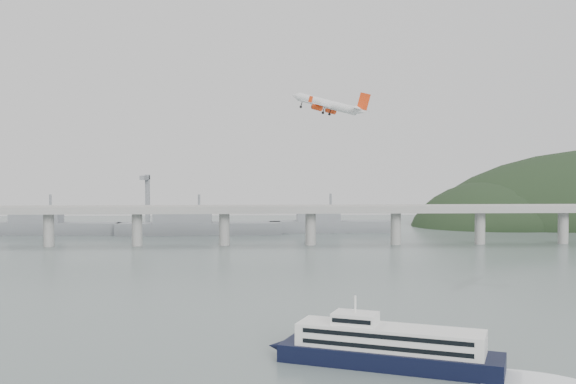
{
  "coord_description": "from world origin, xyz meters",
  "views": [
    {
      "loc": [
        -11.51,
        -188.95,
        44.69
      ],
      "look_at": [
        0.0,
        55.0,
        36.0
      ],
      "focal_mm": 42.0,
      "sensor_mm": 36.0,
      "label": 1
    }
  ],
  "objects": [
    {
      "name": "ground",
      "position": [
        0.0,
        0.0,
        0.0
      ],
      "size": [
        900.0,
        900.0,
        0.0
      ],
      "primitive_type": "plane",
      "color": "slate",
      "rests_on": "ground"
    },
    {
      "name": "bridge",
      "position": [
        -1.15,
        200.0,
        17.65
      ],
      "size": [
        800.0,
        22.0,
        23.9
      ],
      "color": "#969693",
      "rests_on": "ground"
    },
    {
      "name": "distant_fleet",
      "position": [
        -155.36,
        265.08,
        6.22
      ],
      "size": [
        453.0,
        60.9,
        40.0
      ],
      "color": "slate",
      "rests_on": "ground"
    },
    {
      "name": "ferry",
      "position": [
        18.45,
        -39.91,
        4.21
      ],
      "size": [
        77.71,
        39.26,
        15.51
      ],
      "rotation": [
        0.0,
        0.0,
        -0.4
      ],
      "color": "black",
      "rests_on": "ground"
    },
    {
      "name": "airliner",
      "position": [
        19.23,
        97.42,
        71.73
      ],
      "size": [
        33.46,
        31.87,
        13.18
      ],
      "rotation": [
        0.05,
        -0.26,
        2.49
      ],
      "color": "silver",
      "rests_on": "ground"
    }
  ]
}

